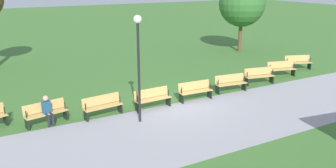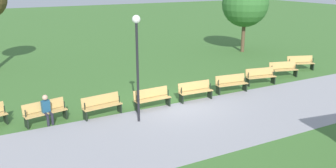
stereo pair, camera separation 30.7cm
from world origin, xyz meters
name	(u,v)px [view 1 (the left image)]	position (x,y,z in m)	size (l,w,h in m)	color
ground_plane	(175,104)	(0.00, 0.00, 0.00)	(120.00, 120.00, 0.00)	#3D6B2D
path_paving	(205,122)	(0.00, 2.43, 0.00)	(34.84, 5.09, 0.01)	#939399
bench_0	(298,62)	(-10.10, -1.82, 0.47)	(1.76, 1.02, 0.89)	tan
bench_1	(281,69)	(-7.91, -1.13, 0.47)	(1.76, 0.91, 0.89)	tan
bench_2	(259,76)	(-5.69, -0.61, 0.47)	(1.76, 0.79, 0.89)	tan
bench_3	(231,83)	(-3.43, -0.26, 0.47)	(1.74, 0.66, 0.89)	tan
bench_4	(195,91)	(-1.14, -0.09, 0.47)	(1.71, 0.54, 0.89)	tan
bench_5	(152,98)	(1.14, -0.09, 0.47)	(1.71, 0.54, 0.89)	tan
bench_6	(102,106)	(3.43, -0.26, 0.47)	(1.74, 0.66, 0.89)	tan
bench_7	(46,113)	(5.69, -0.61, 0.47)	(1.76, 0.79, 0.89)	tan
person_seated	(47,109)	(5.62, -0.48, 0.64)	(0.40, 0.56, 1.20)	navy
tree_1	(242,4)	(-10.54, -8.05, 3.72)	(3.54, 3.54, 5.51)	brown
lamp_post	(138,50)	(2.28, 1.03, 2.98)	(0.32, 0.32, 4.33)	black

